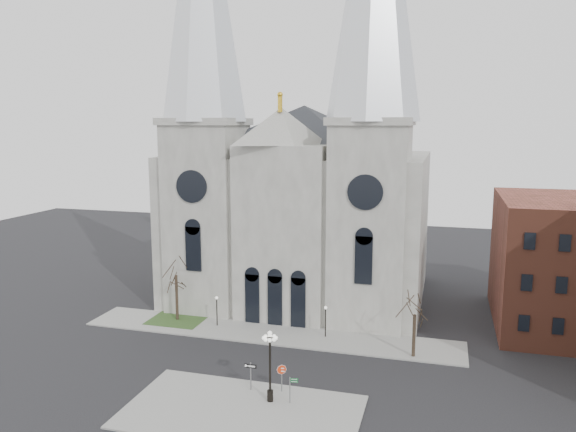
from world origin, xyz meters
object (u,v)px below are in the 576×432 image
(stop_sign, at_px, (282,372))
(globe_lamp, at_px, (270,357))
(street_name_sign, at_px, (291,388))
(one_way_sign, at_px, (251,372))

(stop_sign, height_order, globe_lamp, globe_lamp)
(street_name_sign, bearing_deg, globe_lamp, 173.96)
(stop_sign, relative_size, one_way_sign, 0.98)
(stop_sign, xyz_separation_m, globe_lamp, (-0.42, -1.80, 1.98))
(stop_sign, distance_m, one_way_sign, 2.56)
(globe_lamp, relative_size, one_way_sign, 2.45)
(globe_lamp, height_order, one_way_sign, globe_lamp)
(one_way_sign, bearing_deg, street_name_sign, -18.62)
(street_name_sign, bearing_deg, one_way_sign, 151.31)
(globe_lamp, bearing_deg, street_name_sign, 4.74)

